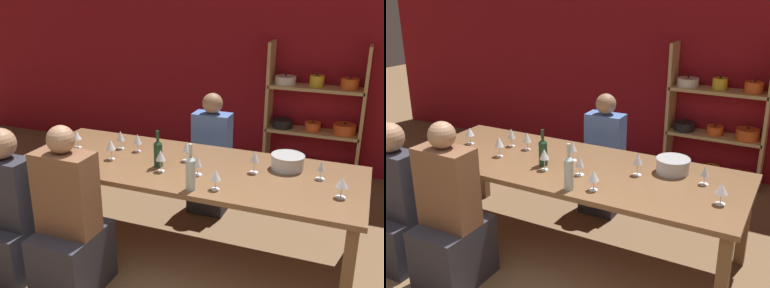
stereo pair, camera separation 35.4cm
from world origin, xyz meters
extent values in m
cube|color=maroon|center=(0.00, 3.83, 1.35)|extent=(8.80, 0.06, 2.70)
cube|color=tan|center=(0.12, 3.63, 0.78)|extent=(0.04, 0.30, 1.56)
cube|color=tan|center=(1.18, 3.63, 0.78)|extent=(0.04, 0.30, 1.56)
cube|color=tan|center=(0.65, 3.63, 0.02)|extent=(1.06, 0.30, 0.04)
cylinder|color=silver|center=(0.30, 3.63, 0.09)|extent=(0.24, 0.24, 0.12)
sphere|color=black|center=(0.30, 3.63, 0.16)|extent=(0.02, 0.02, 0.02)
cylinder|color=gold|center=(0.65, 3.63, 0.10)|extent=(0.20, 0.20, 0.13)
sphere|color=black|center=(0.65, 3.63, 0.18)|extent=(0.02, 0.02, 0.02)
cylinder|color=red|center=(1.01, 3.63, 0.10)|extent=(0.25, 0.25, 0.13)
sphere|color=black|center=(1.01, 3.63, 0.18)|extent=(0.02, 0.02, 0.02)
cube|color=tan|center=(0.65, 3.63, 0.54)|extent=(1.06, 0.30, 0.04)
cylinder|color=black|center=(0.30, 3.63, 0.61)|extent=(0.24, 0.24, 0.10)
sphere|color=black|center=(0.30, 3.63, 0.67)|extent=(0.02, 0.02, 0.02)
cylinder|color=#E0561E|center=(0.65, 3.63, 0.61)|extent=(0.18, 0.18, 0.10)
sphere|color=black|center=(0.65, 3.63, 0.67)|extent=(0.02, 0.02, 0.02)
cylinder|color=#E0561E|center=(1.01, 3.63, 0.62)|extent=(0.25, 0.25, 0.12)
sphere|color=black|center=(1.01, 3.63, 0.69)|extent=(0.02, 0.02, 0.02)
cube|color=tan|center=(0.65, 3.63, 1.06)|extent=(1.06, 0.30, 0.04)
cylinder|color=silver|center=(0.30, 3.63, 1.13)|extent=(0.24, 0.24, 0.10)
sphere|color=black|center=(0.30, 3.63, 1.19)|extent=(0.02, 0.02, 0.02)
cylinder|color=gold|center=(0.65, 3.63, 1.14)|extent=(0.16, 0.16, 0.13)
sphere|color=black|center=(0.65, 3.63, 1.22)|extent=(0.02, 0.02, 0.02)
cylinder|color=#E0561E|center=(1.01, 3.63, 1.14)|extent=(0.19, 0.19, 0.12)
sphere|color=black|center=(1.01, 3.63, 1.21)|extent=(0.02, 0.02, 0.02)
cube|color=brown|center=(-0.08, 1.59, 0.76)|extent=(2.80, 1.04, 0.04)
cube|color=brown|center=(-1.40, 1.15, 0.37)|extent=(0.08, 0.08, 0.74)
cube|color=brown|center=(1.24, 1.15, 0.37)|extent=(0.08, 0.08, 0.74)
cube|color=brown|center=(-1.40, 2.03, 0.37)|extent=(0.08, 0.08, 0.74)
cube|color=brown|center=(1.24, 2.03, 0.37)|extent=(0.08, 0.08, 0.74)
cylinder|color=#B7BABC|center=(0.69, 1.83, 0.83)|extent=(0.26, 0.26, 0.12)
torus|color=#B7BABC|center=(0.69, 1.83, 0.89)|extent=(0.27, 0.27, 0.01)
cylinder|color=#B2C6C1|center=(0.12, 1.18, 0.89)|extent=(0.07, 0.07, 0.23)
cone|color=#B2C6C1|center=(0.12, 1.18, 1.02)|extent=(0.07, 0.07, 0.03)
cylinder|color=#B2C6C1|center=(0.12, 1.18, 1.08)|extent=(0.03, 0.03, 0.09)
cylinder|color=#19381E|center=(-0.29, 1.48, 0.87)|extent=(0.07, 0.07, 0.19)
cone|color=#19381E|center=(-0.29, 1.48, 0.98)|extent=(0.07, 0.07, 0.03)
cylinder|color=#19381E|center=(-0.29, 1.48, 1.04)|extent=(0.03, 0.03, 0.08)
cylinder|color=white|center=(1.13, 1.45, 0.78)|extent=(0.07, 0.07, 0.00)
cylinder|color=white|center=(1.13, 1.45, 0.82)|extent=(0.01, 0.01, 0.07)
cone|color=white|center=(1.13, 1.45, 0.89)|extent=(0.08, 0.08, 0.07)
cylinder|color=beige|center=(1.13, 1.45, 0.87)|extent=(0.05, 0.05, 0.03)
cylinder|color=white|center=(-1.16, 1.61, 0.78)|extent=(0.07, 0.07, 0.00)
cylinder|color=white|center=(-1.16, 1.61, 0.82)|extent=(0.01, 0.01, 0.08)
cone|color=white|center=(-1.16, 1.61, 0.89)|extent=(0.08, 0.08, 0.07)
cylinder|color=white|center=(-0.72, 1.48, 0.78)|extent=(0.06, 0.06, 0.00)
cylinder|color=white|center=(-0.72, 1.48, 0.82)|extent=(0.01, 0.01, 0.08)
cone|color=white|center=(-0.72, 1.48, 0.91)|extent=(0.08, 0.08, 0.09)
cylinder|color=white|center=(0.96, 1.72, 0.78)|extent=(0.07, 0.07, 0.00)
cylinder|color=white|center=(0.96, 1.72, 0.81)|extent=(0.01, 0.01, 0.06)
cone|color=white|center=(0.96, 1.72, 0.88)|extent=(0.06, 0.06, 0.08)
cylinder|color=white|center=(-0.22, 1.40, 0.78)|extent=(0.06, 0.06, 0.00)
cylinder|color=white|center=(-0.22, 1.40, 0.82)|extent=(0.01, 0.01, 0.09)
cone|color=white|center=(-0.22, 1.40, 0.91)|extent=(0.08, 0.08, 0.08)
cylinder|color=white|center=(0.07, 1.44, 0.78)|extent=(0.07, 0.07, 0.00)
cylinder|color=white|center=(0.07, 1.44, 0.81)|extent=(0.01, 0.01, 0.06)
cone|color=white|center=(0.07, 1.44, 0.89)|extent=(0.06, 0.06, 0.10)
cylinder|color=maroon|center=(0.07, 1.44, 0.87)|extent=(0.03, 0.03, 0.04)
cylinder|color=white|center=(-0.78, 1.73, 0.78)|extent=(0.06, 0.06, 0.00)
cylinder|color=white|center=(-0.78, 1.73, 0.82)|extent=(0.01, 0.01, 0.07)
cone|color=white|center=(-0.78, 1.73, 0.90)|extent=(0.07, 0.07, 0.09)
cylinder|color=maroon|center=(-0.78, 1.73, 0.87)|extent=(0.04, 0.04, 0.04)
cylinder|color=white|center=(-0.61, 1.73, 0.78)|extent=(0.06, 0.06, 0.00)
cylinder|color=white|center=(-0.61, 1.73, 0.81)|extent=(0.01, 0.01, 0.07)
cone|color=white|center=(-0.61, 1.73, 0.89)|extent=(0.07, 0.07, 0.09)
cylinder|color=maroon|center=(-0.61, 1.73, 0.87)|extent=(0.04, 0.04, 0.04)
cylinder|color=white|center=(0.28, 1.25, 0.78)|extent=(0.06, 0.06, 0.00)
cylinder|color=white|center=(0.28, 1.25, 0.81)|extent=(0.01, 0.01, 0.07)
cone|color=white|center=(0.28, 1.25, 0.89)|extent=(0.08, 0.08, 0.08)
cylinder|color=maroon|center=(0.28, 1.25, 0.87)|extent=(0.04, 0.04, 0.03)
cylinder|color=white|center=(-0.12, 1.68, 0.78)|extent=(0.07, 0.07, 0.00)
cylinder|color=white|center=(-0.12, 1.68, 0.82)|extent=(0.01, 0.01, 0.08)
cone|color=white|center=(-0.12, 1.68, 0.90)|extent=(0.07, 0.07, 0.08)
cylinder|color=white|center=(0.46, 1.65, 0.78)|extent=(0.07, 0.07, 0.00)
cylinder|color=white|center=(0.46, 1.65, 0.82)|extent=(0.01, 0.01, 0.09)
cone|color=white|center=(0.46, 1.65, 0.91)|extent=(0.07, 0.07, 0.09)
cylinder|color=maroon|center=(0.46, 1.65, 0.89)|extent=(0.04, 0.04, 0.04)
cube|color=#2D2D38|center=(-1.20, 0.77, 0.22)|extent=(0.39, 0.48, 0.43)
cube|color=#2D2D38|center=(-1.20, 0.77, 0.70)|extent=(0.39, 0.21, 0.54)
sphere|color=#9E7556|center=(-1.20, 0.77, 1.08)|extent=(0.23, 0.23, 0.23)
cube|color=#2D2D38|center=(-0.16, 2.41, 0.23)|extent=(0.37, 0.46, 0.45)
cube|color=#4C70B7|center=(-0.16, 2.41, 0.72)|extent=(0.37, 0.20, 0.54)
sphere|color=#9E7556|center=(-0.16, 2.41, 1.09)|extent=(0.20, 0.20, 0.20)
cube|color=#2D2D38|center=(-0.66, 0.77, 0.24)|extent=(0.42, 0.53, 0.49)
cube|color=brown|center=(-0.66, 0.77, 0.79)|extent=(0.42, 0.23, 0.60)
sphere|color=#9E7556|center=(-0.66, 0.77, 1.18)|extent=(0.19, 0.19, 0.19)
camera|label=1|loc=(1.23, -1.53, 2.16)|focal=42.00mm
camera|label=2|loc=(1.55, -1.38, 2.16)|focal=42.00mm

